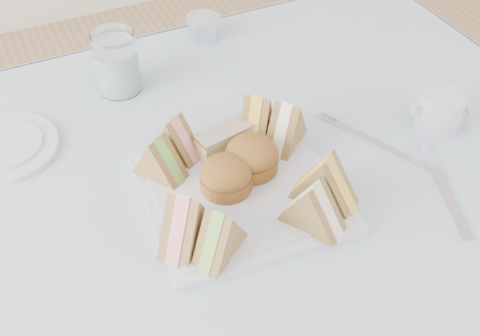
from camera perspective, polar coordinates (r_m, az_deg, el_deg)
name	(u,v)px	position (r m, az deg, el deg)	size (l,w,h in m)	color
table	(286,336)	(1.16, 4.36, -15.64)	(0.90, 0.90, 0.74)	brown
tablecloth	(299,199)	(0.87, 5.65, -2.90)	(1.02, 1.02, 0.01)	#ADC9E4
serving_plate	(240,190)	(0.86, 0.00, -2.12)	(0.27, 0.27, 0.01)	silver
sandwich_fl_a	(185,218)	(0.76, -5.21, -4.76)	(0.09, 0.04, 0.08)	olive
sandwich_fl_b	(220,232)	(0.75, -1.95, -6.12)	(0.08, 0.04, 0.07)	olive
sandwich_fr_a	(325,179)	(0.82, 8.08, -1.08)	(0.09, 0.04, 0.08)	olive
sandwich_fr_b	(313,204)	(0.79, 6.96, -3.45)	(0.09, 0.04, 0.08)	olive
sandwich_bl_a	(159,157)	(0.86, -7.70, 1.06)	(0.08, 0.04, 0.07)	olive
sandwich_bl_b	(175,137)	(0.89, -6.16, 2.97)	(0.08, 0.04, 0.07)	olive
sandwich_br_a	(286,124)	(0.90, 4.40, 4.19)	(0.09, 0.04, 0.08)	olive
sandwich_br_b	(257,116)	(0.92, 1.60, 4.96)	(0.09, 0.04, 0.08)	olive
scone_left	(226,176)	(0.84, -1.34, -0.75)	(0.07, 0.07, 0.05)	brown
scone_right	(252,156)	(0.86, 1.11, 1.12)	(0.08, 0.08, 0.05)	brown
pastry_slice	(224,141)	(0.90, -1.55, 2.60)	(0.09, 0.03, 0.04)	tan
side_plate	(4,147)	(1.00, -21.50, 1.83)	(0.17, 0.17, 0.01)	silver
water_glass	(117,63)	(1.05, -11.62, 9.77)	(0.07, 0.07, 0.11)	white
tea_strainer	(203,29)	(1.19, -3.51, 13.06)	(0.07, 0.07, 0.04)	silver
knife	(443,187)	(0.92, 18.72, -1.76)	(0.02, 0.20, 0.00)	silver
fork	(389,149)	(0.96, 13.97, 1.72)	(0.01, 0.19, 0.00)	silver
creamer_jug	(439,111)	(1.01, 18.38, 5.13)	(0.07, 0.07, 0.06)	silver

